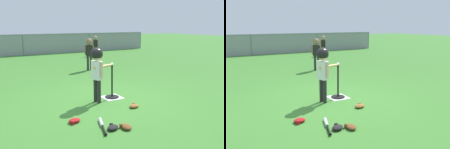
# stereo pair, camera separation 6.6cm
# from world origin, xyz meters

# --- Properties ---
(ground_plane) EXTENTS (60.00, 60.00, 0.00)m
(ground_plane) POSITION_xyz_m (0.00, 0.00, 0.00)
(ground_plane) COLOR #3D7A2D
(home_plate) EXTENTS (0.44, 0.44, 0.01)m
(home_plate) POSITION_xyz_m (0.23, 0.18, 0.00)
(home_plate) COLOR white
(home_plate) RESTS_ON ground_plane
(batting_tee) EXTENTS (0.32, 0.32, 0.75)m
(batting_tee) POSITION_xyz_m (0.23, 0.18, 0.13)
(batting_tee) COLOR black
(batting_tee) RESTS_ON ground_plane
(baseball_on_tee) EXTENTS (0.07, 0.07, 0.07)m
(baseball_on_tee) POSITION_xyz_m (0.23, 0.18, 0.79)
(baseball_on_tee) COLOR white
(baseball_on_tee) RESTS_ON batting_tee
(batter_child) EXTENTS (0.63, 0.34, 1.20)m
(batter_child) POSITION_xyz_m (-0.22, 0.04, 0.86)
(batter_child) COLOR #262626
(batter_child) RESTS_ON ground_plane
(fielder_near_left) EXTENTS (0.30, 0.21, 1.08)m
(fielder_near_left) POSITION_xyz_m (3.32, 7.15, 0.69)
(fielder_near_left) COLOR #262626
(fielder_near_left) RESTS_ON ground_plane
(fielder_deep_right) EXTENTS (0.34, 0.23, 1.18)m
(fielder_deep_right) POSITION_xyz_m (1.26, 3.58, 0.76)
(fielder_deep_right) COLOR #262626
(fielder_deep_right) RESTS_ON ground_plane
(spare_bat_silver) EXTENTS (0.26, 0.62, 0.06)m
(spare_bat_silver) POSITION_xyz_m (-0.74, -1.11, 0.03)
(spare_bat_silver) COLOR silver
(spare_bat_silver) RESTS_ON ground_plane
(glove_by_plate) EXTENTS (0.25, 0.21, 0.07)m
(glove_by_plate) POSITION_xyz_m (0.26, -0.65, 0.04)
(glove_by_plate) COLOR brown
(glove_by_plate) RESTS_ON ground_plane
(glove_near_bats) EXTENTS (0.27, 0.25, 0.07)m
(glove_near_bats) POSITION_xyz_m (-0.66, -1.34, 0.04)
(glove_near_bats) COLOR black
(glove_near_bats) RESTS_ON ground_plane
(glove_tossed_aside) EXTENTS (0.21, 0.25, 0.07)m
(glove_tossed_aside) POSITION_xyz_m (-0.45, -1.43, 0.04)
(glove_tossed_aside) COLOR brown
(glove_tossed_aside) RESTS_ON ground_plane
(glove_outfield_drop) EXTENTS (0.24, 0.20, 0.07)m
(glove_outfield_drop) POSITION_xyz_m (-1.09, -0.75, 0.04)
(glove_outfield_drop) COLOR #B21919
(glove_outfield_drop) RESTS_ON ground_plane
(outfield_fence) EXTENTS (16.06, 0.06, 1.15)m
(outfield_fence) POSITION_xyz_m (0.00, 9.34, 0.62)
(outfield_fence) COLOR slate
(outfield_fence) RESTS_ON ground_plane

